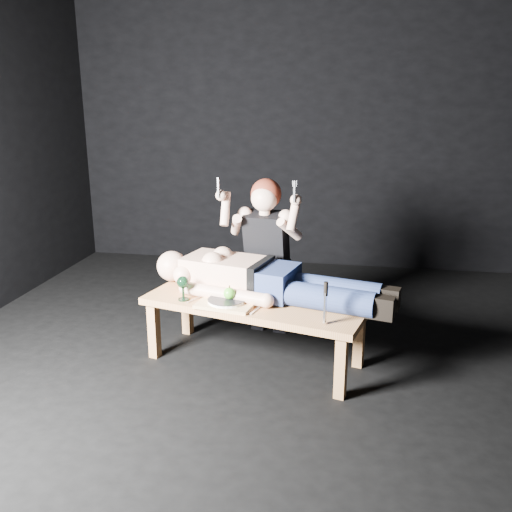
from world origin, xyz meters
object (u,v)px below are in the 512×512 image
(table, at_px, (255,331))
(lying_man, at_px, (269,276))
(kneeling_woman, at_px, (269,255))
(serving_tray, at_px, (227,304))
(carving_knife, at_px, (325,303))
(goblet, at_px, (183,288))

(table, xyz_separation_m, lying_man, (0.08, 0.11, 0.37))
(kneeling_woman, height_order, serving_tray, kneeling_woman)
(kneeling_woman, height_order, carving_knife, kneeling_woman)
(table, bearing_deg, goblet, -157.32)
(kneeling_woman, bearing_deg, table, -83.06)
(serving_tray, xyz_separation_m, goblet, (-0.31, 0.04, 0.07))
(table, distance_m, kneeling_woman, 0.67)
(carving_knife, bearing_deg, serving_tray, 177.15)
(lying_man, bearing_deg, table, -112.00)
(serving_tray, bearing_deg, lying_man, 42.06)
(table, height_order, goblet, goblet)
(lying_man, height_order, carving_knife, lying_man)
(kneeling_woman, xyz_separation_m, carving_knife, (0.47, -0.85, -0.04))
(table, relative_size, goblet, 8.84)
(goblet, xyz_separation_m, carving_knife, (0.96, -0.24, 0.05))
(lying_man, bearing_deg, kneeling_woman, 112.21)
(kneeling_woman, bearing_deg, serving_tray, -97.13)
(lying_man, distance_m, kneeling_woman, 0.43)
(table, bearing_deg, lying_man, 68.00)
(goblet, bearing_deg, serving_tray, -7.94)
(table, bearing_deg, kneeling_woman, 102.19)
(serving_tray, bearing_deg, carving_knife, -16.97)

